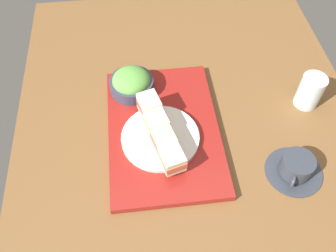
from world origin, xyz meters
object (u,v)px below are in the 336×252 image
(sandwich_plate, at_px, (160,138))
(sandwich_inner_near, at_px, (156,123))
(sandwich_inner_far, at_px, (164,140))
(sandwich_nearmost, at_px, (149,106))
(drinking_glass, at_px, (310,91))
(coffee_cup, at_px, (296,167))
(sandwich_farmost, at_px, (172,159))
(salad_bowl, at_px, (132,83))

(sandwich_plate, bearing_deg, sandwich_inner_near, -166.41)
(sandwich_inner_far, bearing_deg, sandwich_nearmost, -166.41)
(sandwich_inner_far, relative_size, drinking_glass, 0.76)
(coffee_cup, bearing_deg, sandwich_inner_far, -106.83)
(sandwich_plate, relative_size, sandwich_nearmost, 2.73)
(sandwich_inner_far, bearing_deg, sandwich_farmost, 13.59)
(sandwich_nearmost, bearing_deg, drinking_glass, 91.46)
(coffee_cup, bearing_deg, sandwich_nearmost, -121.09)
(sandwich_farmost, distance_m, coffee_cup, 0.32)
(sandwich_inner_far, xyz_separation_m, salad_bowl, (-0.22, -0.07, -0.01))
(sandwich_inner_near, bearing_deg, drinking_glass, 98.73)
(coffee_cup, distance_m, drinking_glass, 0.25)
(sandwich_nearmost, bearing_deg, sandwich_inner_far, 13.59)
(sandwich_plate, xyz_separation_m, coffee_cup, (0.13, 0.34, -0.00))
(sandwich_inner_far, bearing_deg, drinking_glass, 106.16)
(sandwich_nearmost, relative_size, drinking_glass, 0.75)
(sandwich_farmost, bearing_deg, salad_bowl, -162.90)
(sandwich_nearmost, height_order, sandwich_inner_far, sandwich_nearmost)
(sandwich_farmost, bearing_deg, coffee_cup, 82.46)
(salad_bowl, height_order, coffee_cup, salad_bowl)
(coffee_cup, height_order, drinking_glass, drinking_glass)
(sandwich_nearmost, bearing_deg, sandwich_inner_near, 13.59)
(salad_bowl, bearing_deg, sandwich_farmost, 17.10)
(sandwich_nearmost, height_order, drinking_glass, drinking_glass)
(sandwich_inner_far, bearing_deg, sandwich_plate, -166.41)
(sandwich_inner_near, distance_m, sandwich_farmost, 0.12)
(sandwich_plate, relative_size, sandwich_inner_near, 2.67)
(sandwich_nearmost, height_order, coffee_cup, sandwich_nearmost)
(sandwich_inner_near, bearing_deg, salad_bowl, -160.52)
(sandwich_plate, distance_m, sandwich_nearmost, 0.10)
(sandwich_inner_near, bearing_deg, sandwich_nearmost, -166.41)
(sandwich_plate, xyz_separation_m, salad_bowl, (-0.19, -0.07, 0.02))
(drinking_glass, bearing_deg, sandwich_plate, -77.56)
(sandwich_nearmost, xyz_separation_m, salad_bowl, (-0.11, -0.04, -0.01))
(sandwich_plate, height_order, salad_bowl, salad_bowl)
(sandwich_nearmost, relative_size, sandwich_inner_far, 0.98)
(sandwich_nearmost, distance_m, salad_bowl, 0.12)
(sandwich_nearmost, distance_m, drinking_glass, 0.47)
(sandwich_farmost, relative_size, drinking_glass, 0.75)
(sandwich_inner_near, distance_m, coffee_cup, 0.38)
(sandwich_plate, bearing_deg, drinking_glass, 102.44)
(sandwich_farmost, relative_size, salad_bowl, 0.60)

